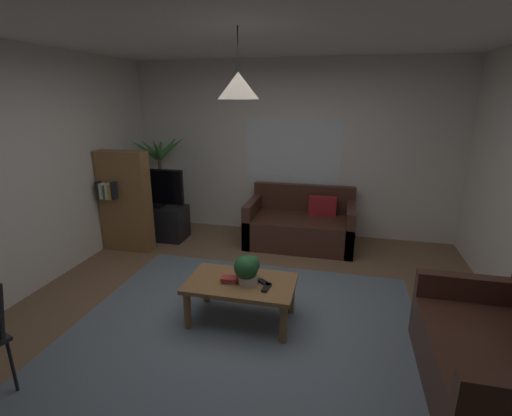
% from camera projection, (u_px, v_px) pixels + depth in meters
% --- Properties ---
extents(floor, '(4.93, 5.07, 0.02)m').
position_uv_depth(floor, '(249.00, 319.00, 3.65)').
color(floor, brown).
rests_on(floor, ground).
extents(rug, '(3.20, 2.79, 0.01)m').
position_uv_depth(rug, '(244.00, 330.00, 3.46)').
color(rug, slate).
rests_on(rug, ground).
extents(wall_back, '(5.05, 0.06, 2.63)m').
position_uv_depth(wall_back, '(291.00, 149.00, 5.65)').
color(wall_back, silver).
rests_on(wall_back, ground).
extents(wall_left, '(0.06, 5.07, 2.63)m').
position_uv_depth(wall_left, '(15.00, 175.00, 3.83)').
color(wall_left, silver).
rests_on(wall_left, ground).
extents(ceiling, '(4.93, 5.07, 0.02)m').
position_uv_depth(ceiling, '(247.00, 24.00, 2.88)').
color(ceiling, white).
extents(window_pane, '(1.46, 0.01, 0.97)m').
position_uv_depth(window_pane, '(293.00, 152.00, 5.62)').
color(window_pane, white).
extents(couch_under_window, '(1.53, 0.86, 0.82)m').
position_uv_depth(couch_under_window, '(301.00, 226.00, 5.41)').
color(couch_under_window, '#47281E').
rests_on(couch_under_window, ground).
extents(couch_right_side, '(0.86, 1.40, 0.82)m').
position_uv_depth(couch_right_side, '(498.00, 364.00, 2.63)').
color(couch_right_side, '#47281E').
rests_on(couch_right_side, ground).
extents(coffee_table, '(1.02, 0.61, 0.42)m').
position_uv_depth(coffee_table, '(241.00, 288.00, 3.53)').
color(coffee_table, olive).
rests_on(coffee_table, ground).
extents(book_on_table_0, '(0.13, 0.10, 0.02)m').
position_uv_depth(book_on_table_0, '(230.00, 280.00, 3.50)').
color(book_on_table_0, beige).
rests_on(book_on_table_0, coffee_table).
extents(book_on_table_1, '(0.16, 0.12, 0.03)m').
position_uv_depth(book_on_table_1, '(229.00, 279.00, 3.48)').
color(book_on_table_1, '#B22D2D').
rests_on(book_on_table_1, coffee_table).
extents(remote_on_table_0, '(0.16, 0.14, 0.02)m').
position_uv_depth(remote_on_table_0, '(264.00, 283.00, 3.46)').
color(remote_on_table_0, black).
rests_on(remote_on_table_0, coffee_table).
extents(remote_on_table_1, '(0.07, 0.16, 0.02)m').
position_uv_depth(remote_on_table_1, '(266.00, 288.00, 3.38)').
color(remote_on_table_1, black).
rests_on(remote_on_table_1, coffee_table).
extents(potted_plant_on_table, '(0.24, 0.23, 0.28)m').
position_uv_depth(potted_plant_on_table, '(248.00, 268.00, 3.44)').
color(potted_plant_on_table, beige).
rests_on(potted_plant_on_table, coffee_table).
extents(tv_stand, '(0.90, 0.44, 0.50)m').
position_uv_depth(tv_stand, '(157.00, 222.00, 5.66)').
color(tv_stand, black).
rests_on(tv_stand, ground).
extents(tv, '(0.94, 0.16, 0.58)m').
position_uv_depth(tv, '(154.00, 188.00, 5.48)').
color(tv, black).
rests_on(tv, tv_stand).
extents(potted_palm_corner, '(0.81, 0.84, 1.54)m').
position_uv_depth(potted_palm_corner, '(162.00, 184.00, 6.01)').
color(potted_palm_corner, beige).
rests_on(potted_palm_corner, ground).
extents(bookshelf_corner, '(0.70, 0.31, 1.40)m').
position_uv_depth(bookshelf_corner, '(125.00, 201.00, 5.10)').
color(bookshelf_corner, olive).
rests_on(bookshelf_corner, ground).
extents(pendant_lamp, '(0.34, 0.34, 0.55)m').
position_uv_depth(pendant_lamp, '(238.00, 86.00, 2.99)').
color(pendant_lamp, black).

